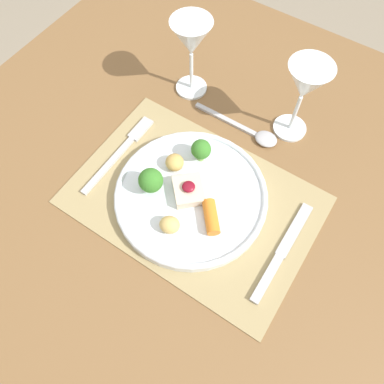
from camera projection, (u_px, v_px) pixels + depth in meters
name	position (u px, v px, depth m)	size (l,w,h in m)	color
ground_plane	(193.00, 292.00, 1.39)	(8.00, 8.00, 0.00)	gray
dining_table	(193.00, 220.00, 0.80)	(1.15, 1.17, 0.77)	brown
placemat	(194.00, 200.00, 0.71)	(0.46, 0.31, 0.00)	#9E895B
dinner_plate	(190.00, 193.00, 0.70)	(0.29, 0.29, 0.07)	silver
fork	(123.00, 149.00, 0.76)	(0.02, 0.21, 0.01)	#B2B2B7
knife	(279.00, 258.00, 0.66)	(0.02, 0.21, 0.01)	#B2B2B7
spoon	(254.00, 133.00, 0.78)	(0.20, 0.04, 0.01)	#B2B2B7
wine_glass_near	(305.00, 86.00, 0.68)	(0.08, 0.08, 0.17)	white
wine_glass_far	(191.00, 42.00, 0.73)	(0.08, 0.08, 0.18)	white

